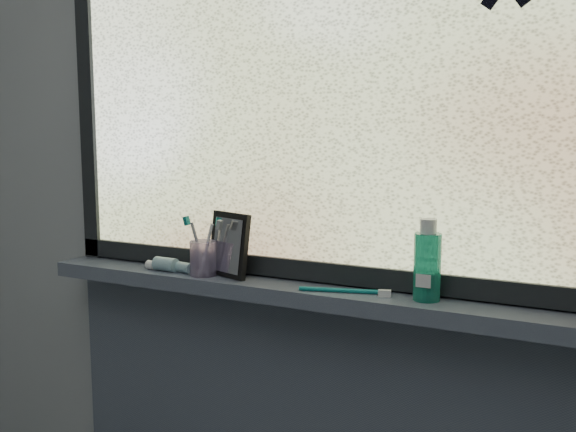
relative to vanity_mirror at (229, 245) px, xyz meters
The scene contains 10 objects.
wall_back 0.31m from the vanity_mirror, 14.99° to the left, with size 3.00×0.01×2.50m, color #9EA3A8.
windowsill 0.29m from the vanity_mirror, ahead, with size 1.62×0.14×0.04m, color #4B5364.
window_pane 0.50m from the vanity_mirror, 10.27° to the left, with size 1.50×0.01×1.00m, color silver.
frame_bottom 0.27m from the vanity_mirror, ahead, with size 1.60×0.03×0.05m, color black.
frame_left 0.66m from the vanity_mirror, behind, with size 0.05×0.03×1.10m, color black.
vanity_mirror is the anchor object (origin of this frame).
toothpaste_tube 0.18m from the vanity_mirror, behind, with size 0.21×0.04×0.04m, color silver, non-canonical shape.
toothbrush_cup 0.08m from the vanity_mirror, 163.28° to the right, with size 0.07×0.07×0.09m, color #C4AAE0.
toothbrush_lying 0.33m from the vanity_mirror, ahead, with size 0.24×0.02×0.02m, color #0D7777, non-canonical shape.
mouthwash_bottle 0.53m from the vanity_mirror, ahead, with size 0.06×0.06×0.15m, color #1EA07F.
Camera 1 is at (0.62, -0.18, 1.41)m, focal length 40.00 mm.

